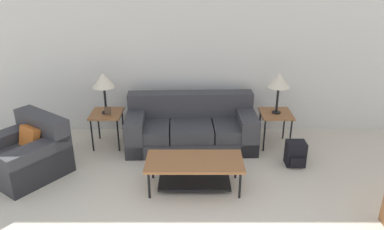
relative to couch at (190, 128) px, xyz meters
The scene contains 10 objects.
wall_back 1.20m from the couch, 87.65° to the left, with size 8.55×0.06×2.60m.
couch is the anchor object (origin of this frame).
armchair 2.46m from the couch, 159.61° to the right, with size 1.34×1.33×0.80m.
coffee_table 1.24m from the couch, 87.92° to the right, with size 1.27×0.60×0.41m.
side_table_left 1.36m from the couch, behind, with size 0.49×0.52×0.57m.
side_table_right 1.37m from the couch, ahead, with size 0.49×0.52×0.57m.
table_lamp_left 1.57m from the couch, behind, with size 0.35×0.35×0.65m.
table_lamp_right 1.57m from the couch, ahead, with size 0.35×0.35×0.65m.
backpack 1.67m from the couch, 22.61° to the right, with size 0.28×0.31×0.37m.
picture_frame 1.35m from the couch, behind, with size 0.10×0.04×0.13m.
Camera 1 is at (-0.01, -1.81, 2.82)m, focal length 35.00 mm.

